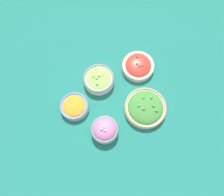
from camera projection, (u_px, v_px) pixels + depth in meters
ground_plane at (112, 100)px, 1.07m from camera, size 3.00×3.00×0.00m
bowl_carrots at (74, 106)px, 1.03m from camera, size 0.14×0.14×0.05m
bowl_broccoli at (145, 108)px, 1.03m from camera, size 0.20×0.20×0.06m
bowl_lettuce at (99, 79)px, 1.07m from camera, size 0.15×0.15×0.07m
bowl_red_onion at (105, 130)px, 0.98m from camera, size 0.12×0.12×0.09m
bowl_cherry_tomatoes at (138, 66)px, 1.10m from camera, size 0.16×0.16×0.06m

